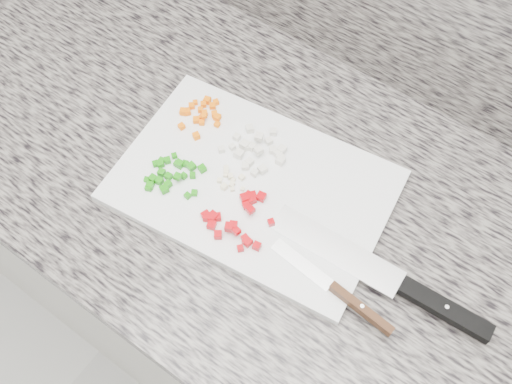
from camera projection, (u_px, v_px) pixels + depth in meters
cabinet at (291, 305)px, 1.30m from camera, size 3.92×0.62×0.86m
countertop at (306, 212)px, 0.91m from camera, size 3.96×0.64×0.04m
cutting_board at (253, 185)px, 0.90m from camera, size 0.45×0.33×0.01m
carrot_pile at (201, 114)px, 0.96m from camera, size 0.07×0.09×0.01m
onion_pile at (258, 150)px, 0.92m from camera, size 0.10×0.10×0.02m
green_pepper_pile at (171, 174)px, 0.90m from camera, size 0.10×0.09×0.02m
red_pepper_pile at (234, 218)px, 0.86m from camera, size 0.11×0.11×0.02m
garlic_pile at (229, 180)px, 0.90m from camera, size 0.05×0.04×0.01m
chef_knife at (406, 288)px, 0.80m from camera, size 0.34×0.06×0.02m
paring_knife at (346, 297)px, 0.80m from camera, size 0.21×0.04×0.02m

